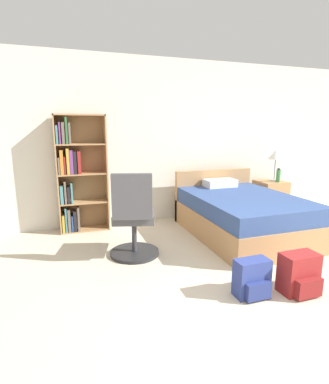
% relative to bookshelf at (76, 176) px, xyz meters
% --- Properties ---
extents(ground_plane, '(14.00, 14.00, 0.00)m').
position_rel_bookshelf_xyz_m(ground_plane, '(1.64, -3.03, -0.84)').
color(ground_plane, beige).
extents(wall_back, '(9.00, 0.06, 2.60)m').
position_rel_bookshelf_xyz_m(wall_back, '(1.64, 0.20, 0.46)').
color(wall_back, silver).
rests_on(wall_back, ground_plane).
extents(bookshelf, '(0.72, 0.27, 1.71)m').
position_rel_bookshelf_xyz_m(bookshelf, '(0.00, 0.00, 0.00)').
color(bookshelf, '#AD7F51').
rests_on(bookshelf, ground_plane).
extents(bed, '(1.36, 1.91, 0.84)m').
position_rel_bookshelf_xyz_m(bed, '(2.22, -0.92, -0.54)').
color(bed, '#AD7F51').
rests_on(bed, ground_plane).
extents(office_chair, '(0.60, 0.67, 1.05)m').
position_rel_bookshelf_xyz_m(office_chair, '(0.57, -1.22, -0.38)').
color(office_chair, '#232326').
rests_on(office_chair, ground_plane).
extents(nightstand, '(0.48, 0.48, 0.60)m').
position_rel_bookshelf_xyz_m(nightstand, '(3.31, -0.17, -0.54)').
color(nightstand, '#AD7F51').
rests_on(nightstand, ground_plane).
extents(table_lamp, '(0.28, 0.28, 0.55)m').
position_rel_bookshelf_xyz_m(table_lamp, '(3.38, -0.15, 0.21)').
color(table_lamp, '#B2B2B7').
rests_on(table_lamp, nightstand).
extents(water_bottle, '(0.08, 0.08, 0.24)m').
position_rel_bookshelf_xyz_m(water_bottle, '(3.36, -0.28, -0.13)').
color(water_bottle, '#3F8C4C').
rests_on(water_bottle, nightstand).
extents(backpack_red, '(0.35, 0.27, 0.38)m').
position_rel_bookshelf_xyz_m(backpack_red, '(1.86, -2.48, -0.66)').
color(backpack_red, maroon).
rests_on(backpack_red, ground_plane).
extents(backpack_blue, '(0.32, 0.22, 0.35)m').
position_rel_bookshelf_xyz_m(backpack_blue, '(1.41, -2.39, -0.67)').
color(backpack_blue, navy).
rests_on(backpack_blue, ground_plane).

